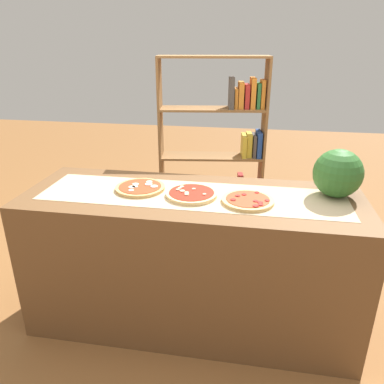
# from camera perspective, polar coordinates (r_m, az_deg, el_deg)

# --- Properties ---
(ground_plane) EXTENTS (12.00, 12.00, 0.00)m
(ground_plane) POSITION_cam_1_polar(r_m,az_deg,el_deg) (2.74, -0.00, -18.35)
(ground_plane) COLOR brown
(counter) EXTENTS (2.06, 0.73, 0.91)m
(counter) POSITION_cam_1_polar(r_m,az_deg,el_deg) (2.47, -0.00, -10.29)
(counter) COLOR brown
(counter) RESTS_ON ground_plane
(parchment_paper) EXTENTS (1.83, 0.45, 0.00)m
(parchment_paper) POSITION_cam_1_polar(r_m,az_deg,el_deg) (2.26, -0.00, -0.45)
(parchment_paper) COLOR tan
(parchment_paper) RESTS_ON counter
(pizza_mozzarella_0) EXTENTS (0.31, 0.31, 0.03)m
(pizza_mozzarella_0) POSITION_cam_1_polar(r_m,az_deg,el_deg) (2.36, -7.91, 0.67)
(pizza_mozzarella_0) COLOR tan
(pizza_mozzarella_0) RESTS_ON parchment_paper
(pizza_mushroom_1) EXTENTS (0.31, 0.31, 0.03)m
(pizza_mushroom_1) POSITION_cam_1_polar(r_m,az_deg,el_deg) (2.24, -0.08, -0.29)
(pizza_mushroom_1) COLOR #E5C17F
(pizza_mushroom_1) RESTS_ON parchment_paper
(pizza_pepperoni_2) EXTENTS (0.30, 0.30, 0.03)m
(pizza_pepperoni_2) POSITION_cam_1_polar(r_m,az_deg,el_deg) (2.18, 8.50, -1.28)
(pizza_pepperoni_2) COLOR #DBB26B
(pizza_pepperoni_2) RESTS_ON parchment_paper
(watermelon) EXTENTS (0.29, 0.29, 0.29)m
(watermelon) POSITION_cam_1_polar(r_m,az_deg,el_deg) (2.36, 21.36, 2.66)
(watermelon) COLOR #2D6628
(watermelon) RESTS_ON counter
(bookshelf) EXTENTS (0.93, 0.36, 1.67)m
(bookshelf) POSITION_cam_1_polar(r_m,az_deg,el_deg) (3.31, 5.18, 5.16)
(bookshelf) COLOR brown
(bookshelf) RESTS_ON ground_plane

